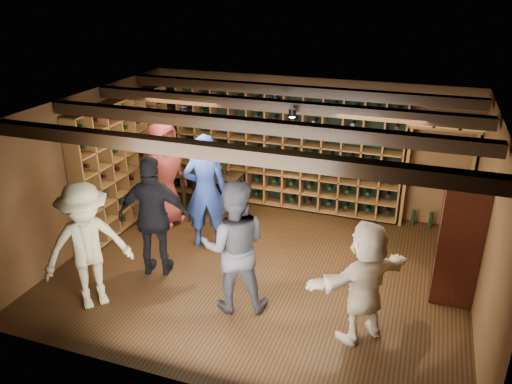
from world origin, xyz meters
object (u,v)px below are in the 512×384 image
(guest_woman_black, at_px, (155,217))
(guest_beige, at_px, (365,282))
(display_cabinet, at_px, (458,243))
(man_blue_shirt, at_px, (206,191))
(tasting_table, at_px, (212,178))
(man_grey_suit, at_px, (234,247))
(guest_red_floral, at_px, (164,174))
(guest_khaki, at_px, (87,247))

(guest_woman_black, height_order, guest_beige, guest_woman_black)
(display_cabinet, xyz_separation_m, guest_beige, (-1.06, -1.26, -0.07))
(display_cabinet, relative_size, guest_beige, 1.11)
(man_blue_shirt, distance_m, tasting_table, 1.21)
(man_grey_suit, relative_size, guest_woman_black, 1.00)
(guest_red_floral, relative_size, guest_woman_black, 1.02)
(guest_red_floral, height_order, guest_khaki, guest_red_floral)
(man_blue_shirt, relative_size, guest_beige, 1.22)
(man_grey_suit, xyz_separation_m, guest_khaki, (-1.84, -0.59, -0.03))
(man_blue_shirt, distance_m, guest_woman_black, 1.09)
(man_blue_shirt, bearing_deg, guest_beige, 128.62)
(man_grey_suit, bearing_deg, display_cabinet, -175.31)
(guest_woman_black, bearing_deg, guest_khaki, 52.85)
(display_cabinet, relative_size, tasting_table, 1.59)
(man_grey_suit, height_order, guest_woman_black, guest_woman_black)
(man_grey_suit, height_order, guest_red_floral, guest_red_floral)
(display_cabinet, bearing_deg, man_blue_shirt, 176.13)
(guest_beige, bearing_deg, man_blue_shirt, -74.59)
(guest_beige, bearing_deg, guest_khaki, -37.53)
(display_cabinet, xyz_separation_m, man_blue_shirt, (-3.84, 0.26, 0.11))
(man_grey_suit, distance_m, tasting_table, 2.96)
(guest_woman_black, distance_m, guest_beige, 3.15)
(guest_woman_black, xyz_separation_m, guest_khaki, (-0.43, -1.00, -0.03))
(man_blue_shirt, height_order, guest_red_floral, man_blue_shirt)
(guest_red_floral, distance_m, guest_khaki, 2.55)
(man_blue_shirt, bearing_deg, guest_khaki, 46.67)
(display_cabinet, height_order, tasting_table, display_cabinet)
(display_cabinet, distance_m, tasting_table, 4.44)
(guest_red_floral, height_order, guest_beige, guest_red_floral)
(man_grey_suit, relative_size, guest_beige, 1.16)
(man_grey_suit, xyz_separation_m, guest_woman_black, (-1.41, 0.41, 0.00))
(guest_red_floral, distance_m, tasting_table, 0.92)
(guest_beige, bearing_deg, man_grey_suit, -48.08)
(guest_woman_black, relative_size, tasting_table, 1.68)
(guest_beige, height_order, tasting_table, guest_beige)
(man_grey_suit, bearing_deg, guest_khaki, -0.98)
(man_grey_suit, bearing_deg, guest_beige, 159.19)
(display_cabinet, height_order, guest_beige, display_cabinet)
(guest_woman_black, height_order, tasting_table, guest_woman_black)
(man_blue_shirt, relative_size, guest_khaki, 1.08)
(display_cabinet, xyz_separation_m, man_grey_suit, (-2.76, -1.19, 0.06))
(guest_khaki, distance_m, tasting_table, 3.19)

